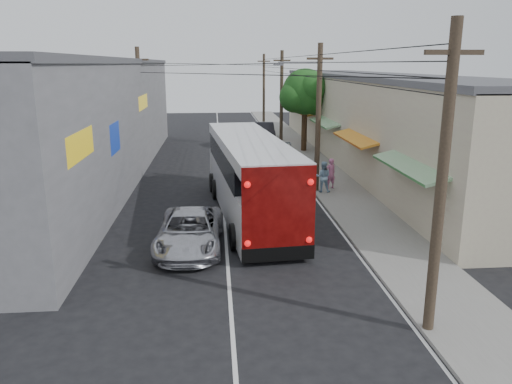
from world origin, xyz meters
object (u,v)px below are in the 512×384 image
(parked_car_far, at_px, (264,131))
(coach_bus, at_px, (249,175))
(parked_suv, at_px, (283,164))
(pedestrian_far, at_px, (323,177))
(parked_car_mid, at_px, (268,144))
(jeepney, at_px, (190,231))
(pedestrian_near, at_px, (330,173))

(parked_car_far, bearing_deg, coach_bus, -95.87)
(parked_suv, bearing_deg, pedestrian_far, -70.07)
(parked_car_mid, bearing_deg, pedestrian_far, -84.48)
(jeepney, relative_size, parked_suv, 0.82)
(parked_suv, bearing_deg, coach_bus, -112.17)
(jeepney, distance_m, pedestrian_near, 11.43)
(jeepney, bearing_deg, parked_car_far, 80.79)
(parked_car_mid, height_order, parked_car_far, parked_car_far)
(coach_bus, height_order, pedestrian_far, coach_bus)
(parked_car_far, bearing_deg, jeepney, -99.91)
(coach_bus, distance_m, jeepney, 5.22)
(coach_bus, xyz_separation_m, parked_suv, (2.61, 7.47, -0.96))
(jeepney, bearing_deg, pedestrian_near, 51.38)
(parked_car_mid, bearing_deg, coach_bus, -101.19)
(coach_bus, xyz_separation_m, parked_car_far, (3.06, 23.59, -1.08))
(jeepney, distance_m, pedestrian_far, 10.44)
(parked_suv, xyz_separation_m, pedestrian_far, (1.68, -4.00, 0.04))
(parked_car_mid, bearing_deg, jeepney, -106.23)
(coach_bus, height_order, parked_car_mid, coach_bus)
(parked_car_mid, distance_m, pedestrian_far, 12.82)
(parked_suv, bearing_deg, parked_car_far, 85.49)
(jeepney, distance_m, parked_suv, 12.94)
(jeepney, height_order, parked_suv, parked_suv)
(pedestrian_near, xyz_separation_m, pedestrian_far, (-0.59, -0.80, -0.00))
(jeepney, height_order, pedestrian_far, pedestrian_far)
(parked_car_mid, relative_size, pedestrian_near, 2.67)
(jeepney, relative_size, parked_car_mid, 1.15)
(parked_suv, xyz_separation_m, parked_car_far, (0.45, 16.12, -0.12))
(coach_bus, bearing_deg, parked_car_mid, 75.58)
(jeepney, bearing_deg, parked_car_mid, 78.01)
(parked_suv, bearing_deg, parked_car_mid, 87.08)
(pedestrian_near, bearing_deg, jeepney, 30.59)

